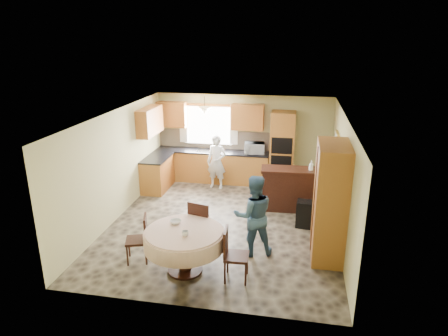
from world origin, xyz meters
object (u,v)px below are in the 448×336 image
chair_left (140,236)px  chair_right (232,252)px  sideboard (289,190)px  chair_back (201,224)px  oven_tower (282,150)px  person_dining (253,215)px  dining_table (184,240)px  person_sink (217,162)px  cupboard (330,202)px

chair_left → chair_right: size_ratio=0.96×
sideboard → chair_back: chair_back is taller
oven_tower → chair_right: bearing=-97.2°
person_dining → chair_right: bearing=56.8°
oven_tower → chair_right: (-0.61, -4.80, -0.53)m
oven_tower → chair_back: 4.21m
dining_table → chair_back: chair_back is taller
oven_tower → sideboard: bearing=-80.4°
oven_tower → chair_right: size_ratio=2.21×
oven_tower → person_sink: size_ratio=1.41×
chair_right → sideboard: bearing=-18.1°
oven_tower → person_dining: bearing=-95.2°
oven_tower → cupboard: bearing=-73.6°
chair_left → chair_right: (1.79, -0.28, 0.02)m
oven_tower → sideboard: 1.73m
oven_tower → person_sink: (-1.76, -0.50, -0.31)m
cupboard → chair_left: size_ratio=2.44×
chair_right → person_sink: (-1.15, 4.30, 0.22)m
sideboard → person_dining: 2.34m
dining_table → chair_back: bearing=80.9°
cupboard → chair_right: size_ratio=2.33×
dining_table → person_dining: (1.13, 0.87, 0.17)m
chair_right → person_dining: (0.26, 0.95, 0.28)m
dining_table → person_sink: 4.23m
cupboard → person_sink: cupboard is taller
oven_tower → chair_right: oven_tower is taller
dining_table → chair_left: bearing=167.4°
cupboard → person_dining: (-1.42, -0.21, -0.31)m
cupboard → dining_table: cupboard is taller
oven_tower → cupboard: size_ratio=0.95×
sideboard → cupboard: 2.27m
cupboard → dining_table: bearing=-157.1°
chair_left → dining_table: bearing=59.7°
oven_tower → person_dining: (-0.35, -3.85, -0.25)m
cupboard → oven_tower: bearing=106.4°
chair_left → chair_right: chair_right is taller
dining_table → chair_right: (0.87, -0.08, -0.11)m
cupboard → chair_back: 2.50m
dining_table → person_dining: person_dining is taller
cupboard → chair_left: bearing=-165.8°
person_sink → person_dining: size_ratio=0.93×
sideboard → chair_left: 3.94m
chair_back → person_sink: bearing=-69.5°
dining_table → chair_back: size_ratio=1.34×
chair_back → chair_right: bearing=145.4°
oven_tower → dining_table: oven_tower is taller
cupboard → person_dining: 1.47m
chair_back → chair_right: (0.75, -0.84, -0.06)m
sideboard → dining_table: (-1.75, -3.11, 0.15)m
oven_tower → chair_back: (-1.36, -3.95, -0.47)m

